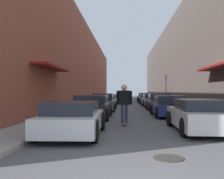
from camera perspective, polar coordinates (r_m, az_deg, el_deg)
name	(u,v)px	position (r m, az deg, el deg)	size (l,w,h in m)	color
ground	(129,105)	(27.51, 3.99, -3.62)	(129.98, 129.98, 0.00)	#515154
curb_strip_left	(97,102)	(33.61, -3.37, -2.95)	(1.80, 59.08, 0.12)	gray
curb_strip_right	(160,102)	(33.74, 10.96, -2.93)	(1.80, 59.08, 0.12)	gray
building_row_left	(76,67)	(34.18, -8.23, 5.19)	(4.90, 59.08, 9.76)	brown
building_row_right	(182,64)	(34.42, 15.76, 5.67)	(4.90, 59.08, 10.37)	#564C47
parked_car_left_0	(73,119)	(8.76, -8.96, -6.59)	(2.00, 4.01, 1.18)	silver
parked_car_left_1	(93,107)	(14.30, -4.47, -4.00)	(2.03, 4.50, 1.32)	#232326
parked_car_left_2	(103,102)	(19.68, -2.02, -2.98)	(1.92, 4.31, 1.37)	gray
parked_car_left_3	(107,101)	(25.27, -1.05, -2.55)	(1.98, 4.19, 1.25)	silver
parked_car_left_4	(111,99)	(30.52, -0.34, -2.18)	(1.87, 4.44, 1.22)	silver
parked_car_right_0	(198,115)	(10.15, 19.10, -5.62)	(1.87, 4.38, 1.23)	silver
parked_car_right_1	(169,106)	(15.63, 12.86, -3.80)	(1.93, 4.22, 1.27)	navy
parked_car_right_2	(158,102)	(20.80, 10.54, -2.88)	(1.86, 4.20, 1.35)	#515459
parked_car_right_3	(152,100)	(26.32, 9.06, -2.40)	(2.04, 4.51, 1.30)	#B7B7BC
parked_car_right_4	(146,99)	(31.99, 7.89, -2.09)	(1.92, 4.39, 1.23)	navy
parked_car_right_5	(144,97)	(37.73, 7.26, -1.80)	(1.92, 4.42, 1.32)	black
skateboarder	(124,100)	(11.33, 2.82, -2.40)	(0.71, 0.78, 1.84)	brown
manhole_cover	(169,158)	(6.03, 12.83, -15.00)	(0.70, 0.70, 0.02)	#332D28
traffic_light	(166,85)	(31.87, 12.21, 0.90)	(0.16, 0.22, 3.48)	#2D2D2D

